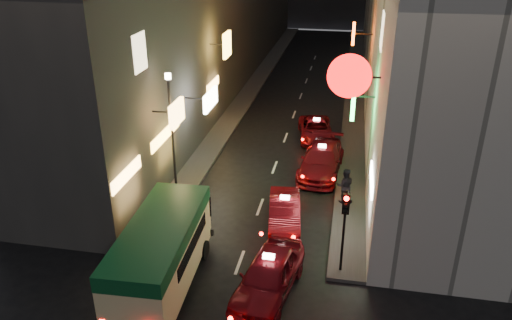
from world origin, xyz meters
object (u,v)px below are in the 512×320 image
Objects in this scene: traffic_light at (345,215)px; lamp_post at (172,129)px; minibus at (161,248)px; taxi_near at (268,273)px.

traffic_light is 0.56× the size of lamp_post.
minibus is 6.81m from traffic_light.
taxi_near is (3.89, 0.37, -0.82)m from minibus.
minibus is at bearing -174.54° from taxi_near.
taxi_near is 1.70× the size of traffic_light.
lamp_post is at bearing 105.09° from minibus.
taxi_near is at bearing 5.46° from minibus.
minibus is at bearing -163.19° from traffic_light.
taxi_near is 0.95× the size of lamp_post.
lamp_post is (-5.64, 6.11, 2.83)m from taxi_near.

